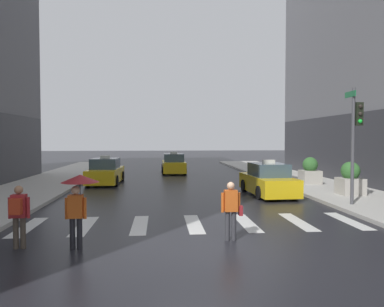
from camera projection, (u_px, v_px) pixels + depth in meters
ground_plane at (204, 250)px, 9.52m from camera, size 160.00×160.00×0.00m
crosswalk_markings at (194, 224)px, 12.51m from camera, size 11.30×2.80×0.01m
traffic_light_pole at (355, 129)px, 15.28m from camera, size 0.44×0.84×4.80m
taxi_lead at (268, 181)px, 18.82m from camera, size 2.08×4.61×1.80m
taxi_second at (106, 172)px, 23.64m from camera, size 2.04×4.59×1.80m
taxi_third at (174, 164)px, 30.81m from camera, size 1.99×4.57×1.80m
pedestrian_with_umbrella at (79, 191)px, 9.57m from camera, size 0.96×0.96×1.94m
pedestrian_with_backpack at (19, 212)px, 9.61m from camera, size 0.55×0.43×1.65m
pedestrian_with_handbag at (231, 207)px, 10.46m from camera, size 0.61×0.24×1.65m
planter_near_corner at (350, 180)px, 18.09m from camera, size 1.10×1.10×1.60m
planter_mid_block at (310, 172)px, 22.44m from camera, size 1.10×1.10×1.60m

